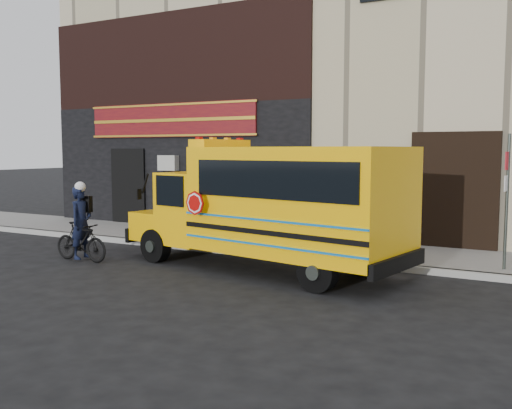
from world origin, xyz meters
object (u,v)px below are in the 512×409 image
object	(u,v)px
bicycle	(81,242)
cyclist	(81,224)
sign_pole	(507,198)
school_bus	(274,204)

from	to	relation	value
bicycle	cyclist	world-z (taller)	cyclist
bicycle	cyclist	xyz separation A→B (m)	(-0.05, 0.08, 0.41)
sign_pole	bicycle	world-z (taller)	sign_pole
bicycle	school_bus	bearing A→B (deg)	-76.22
sign_pole	cyclist	bearing A→B (deg)	-161.89
sign_pole	bicycle	xyz separation A→B (m)	(-9.14, -3.09, -1.20)
school_bus	cyclist	xyz separation A→B (m)	(-4.67, -1.09, -0.63)
cyclist	sign_pole	bearing A→B (deg)	-76.63
sign_pole	school_bus	bearing A→B (deg)	-157.05
sign_pole	bicycle	size ratio (longest dim) A/B	1.91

